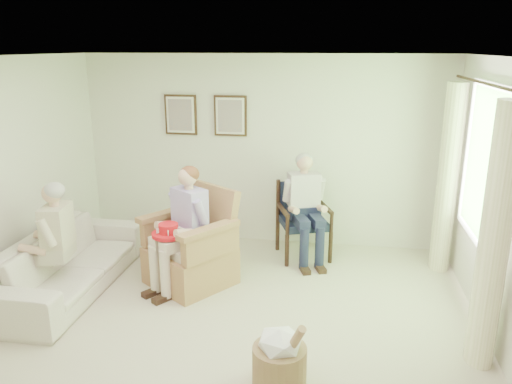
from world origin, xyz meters
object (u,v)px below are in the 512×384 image
at_px(wood_armchair, 304,216).
at_px(sofa, 69,262).
at_px(person_wicker, 186,220).
at_px(hatbox, 280,358).
at_px(red_hat, 169,232).
at_px(person_sofa, 52,236).
at_px(wicker_armchair, 191,253).
at_px(person_dark, 304,200).

xyz_separation_m(wood_armchair, sofa, (-2.56, -1.46, -0.20)).
bearing_deg(person_wicker, hatbox, -15.76).
distance_m(sofa, red_hat, 1.24).
relative_size(person_wicker, person_sofa, 1.07).
bearing_deg(wicker_armchair, hatbox, -18.29).
height_order(wood_armchair, person_wicker, person_wicker).
xyz_separation_m(person_dark, red_hat, (-1.39, -1.19, -0.06)).
bearing_deg(person_sofa, sofa, 169.97).
bearing_deg(wicker_armchair, person_dark, 70.81).
relative_size(person_wicker, person_dark, 1.02).
height_order(wicker_armchair, hatbox, wicker_armchair).
bearing_deg(wood_armchair, hatbox, -109.70).
relative_size(person_wicker, hatbox, 2.12).
bearing_deg(red_hat, sofa, -174.81).
xyz_separation_m(red_hat, hatbox, (1.41, -1.40, -0.48)).
bearing_deg(person_sofa, hatbox, 58.21).
height_order(person_dark, person_sofa, person_dark).
bearing_deg(red_hat, person_wicker, 45.80).
bearing_deg(person_sofa, red_hat, 97.51).
xyz_separation_m(person_wicker, person_sofa, (-1.32, -0.52, -0.07)).
bearing_deg(wicker_armchair, wood_armchair, 75.41).
distance_m(sofa, person_sofa, 0.50).
height_order(person_sofa, red_hat, person_sofa).
relative_size(wood_armchair, hatbox, 1.47).
height_order(wicker_armchair, wood_armchair, wicker_armchair).
xyz_separation_m(wood_armchair, person_sofa, (-2.56, -1.72, 0.22)).
xyz_separation_m(sofa, person_wicker, (1.32, 0.26, 0.49)).
distance_m(wicker_armchair, person_sofa, 1.53).
relative_size(wood_armchair, person_dark, 0.71).
relative_size(person_dark, person_sofa, 1.05).
bearing_deg(person_wicker, person_dark, 75.08).
bearing_deg(person_wicker, red_hat, -98.93).
relative_size(wicker_armchair, wood_armchair, 1.16).
distance_m(wood_armchair, red_hat, 1.95).
bearing_deg(sofa, person_sofa, -180.00).
distance_m(wood_armchair, sofa, 2.96).
height_order(wicker_armchair, person_dark, person_dark).
xyz_separation_m(person_sofa, hatbox, (2.57, -1.03, -0.49)).
distance_m(person_sofa, red_hat, 1.23).
distance_m(wicker_armchair, red_hat, 0.51).
distance_m(red_hat, hatbox, 2.04).
bearing_deg(wood_armchair, sofa, -170.29).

